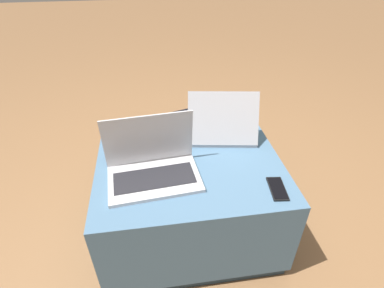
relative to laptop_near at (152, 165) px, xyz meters
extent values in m
plane|color=olive|center=(0.17, 0.07, -0.51)|extent=(14.00, 14.00, 0.00)
cube|color=#2A3D4E|center=(0.17, 0.07, -0.49)|extent=(0.80, 0.68, 0.05)
cube|color=slate|center=(0.17, 0.07, -0.26)|extent=(0.84, 0.70, 0.41)
cube|color=silver|center=(0.00, -0.04, -0.05)|extent=(0.40, 0.28, 0.02)
cube|color=#232328|center=(0.00, -0.04, -0.04)|extent=(0.34, 0.16, 0.00)
cube|color=silver|center=(-0.01, 0.07, 0.08)|extent=(0.38, 0.06, 0.24)
cube|color=green|center=(-0.01, 0.07, 0.08)|extent=(0.34, 0.05, 0.22)
cube|color=#B7B7BC|center=(0.36, 0.27, -0.05)|extent=(0.37, 0.31, 0.02)
cube|color=#232328|center=(0.36, 0.28, -0.04)|extent=(0.31, 0.19, 0.00)
cube|color=#B7B7BC|center=(0.35, 0.20, 0.08)|extent=(0.35, 0.17, 0.23)
cube|color=green|center=(0.35, 0.21, 0.07)|extent=(0.31, 0.15, 0.21)
cube|color=black|center=(0.49, -0.17, -0.05)|extent=(0.08, 0.14, 0.01)
cube|color=black|center=(0.49, -0.17, -0.04)|extent=(0.07, 0.13, 0.00)
cube|color=black|center=(0.33, 0.55, -0.30)|extent=(0.39, 0.28, 0.43)
cube|color=black|center=(0.30, 0.66, -0.38)|extent=(0.29, 0.15, 0.19)
torus|color=black|center=(0.33, 0.55, -0.05)|extent=(0.10, 0.04, 0.10)
cylinder|color=black|center=(-0.12, 0.21, 0.00)|extent=(0.09, 0.09, 0.10)
torus|color=black|center=(-0.07, 0.21, 0.00)|extent=(0.07, 0.02, 0.07)
camera|label=1|loc=(0.02, -0.99, 0.80)|focal=28.00mm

